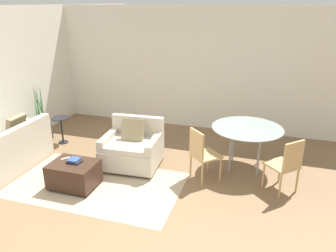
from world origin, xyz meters
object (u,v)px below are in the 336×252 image
Objects in this scene: armchair at (133,148)px; dining_chair_near_left at (202,152)px; tv_remote_primary at (65,158)px; couch at (2,155)px; dining_chair_near_right at (287,163)px; ottoman at (74,174)px; book_stack at (74,161)px; side_table at (61,125)px; dining_table at (247,132)px; potted_plant at (42,127)px.

armchair is 1.31m from dining_chair_near_left.
couch is at bearing 179.79° from tv_remote_primary.
dining_chair_near_left and dining_chair_near_right have the same top height.
book_stack is (0.00, 0.04, 0.22)m from ottoman.
couch is at bearing -168.22° from dining_chair_near_left.
tv_remote_primary is at bearing 163.20° from book_stack.
couch is at bearing -102.01° from side_table.
side_table is 0.46× the size of dining_table.
book_stack is at bearing -2.53° from couch.
potted_plant is (-1.75, 1.49, -0.18)m from book_stack.
dining_chair_near_left is (3.40, 0.71, 0.22)m from couch.
book_stack is 0.19× the size of dining_table.
book_stack is 2.31m from potted_plant.
armchair is at bearing 56.92° from book_stack.
dining_chair_near_left is at bearing 23.35° from ottoman.
ottoman is at bearing -50.47° from side_table.
couch is 3.14× the size of side_table.
side_table is (-1.02, 1.37, -0.04)m from tv_remote_primary.
dining_chair_near_left is at bearing 11.78° from couch.
dining_chair_near_left reaches higher than book_stack.
ottoman is 0.59× the size of dining_table.
dining_chair_near_right is (2.61, -0.15, 0.18)m from armchair.
dining_table is at bearing -0.77° from potted_plant.
dining_chair_near_right is at bearing 11.82° from tv_remote_primary.
dining_table is at bearing 18.62° from couch.
dining_table is at bearing 29.39° from book_stack.
side_table is at bearing 130.45° from book_stack.
potted_plant is 5.02m from dining_chair_near_right.
book_stack is at bearing -40.45° from potted_plant.
tv_remote_primary is 0.11× the size of dining_table.
side_table is at bearing 77.99° from couch.
armchair is at bearing -165.28° from dining_table.
potted_plant reaches higher than dining_chair_near_left.
potted_plant is 1.01× the size of dining_table.
armchair reaches higher than book_stack.
couch and dining_chair_near_left have the same top height.
ottoman is 5.25× the size of tv_remote_primary.
dining_chair_near_right is at bearing 14.28° from ottoman.
dining_chair_near_left is (1.89, 0.82, 0.29)m from ottoman.
tv_remote_primary is 3.49m from dining_chair_near_right.
dining_table is at bearing 135.00° from dining_chair_near_right.
dining_table is (2.55, 1.44, 0.25)m from book_stack.
dining_chair_near_right reaches higher than ottoman.
dining_table is at bearing 30.04° from ottoman.
armchair reaches higher than dining_table.
tv_remote_primary is 0.24× the size of side_table.
couch is 1.44× the size of dining_table.
couch is 2.28m from armchair.
dining_chair_near_left is (1.89, 0.78, 0.07)m from book_stack.
couch is 1.73× the size of armchair.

